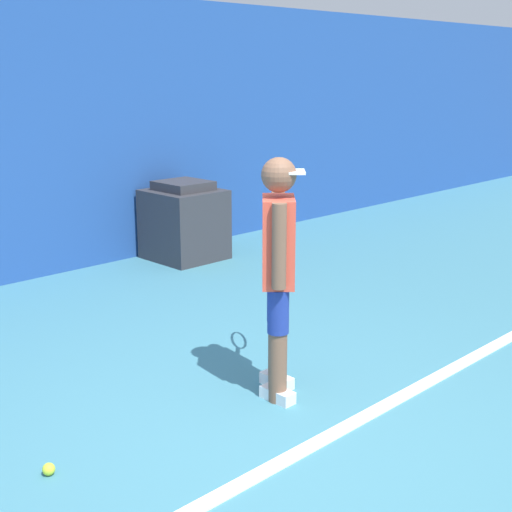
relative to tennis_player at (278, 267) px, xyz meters
name	(u,v)px	position (x,y,z in m)	size (l,w,h in m)	color
ground_plane	(268,441)	(-0.51, -0.42, -0.87)	(24.00, 24.00, 0.00)	teal
court_baseline	(296,454)	(-0.51, -0.63, -0.86)	(21.60, 0.10, 0.01)	white
tennis_player	(278,267)	(0.00, 0.00, 0.00)	(0.73, 0.73, 1.57)	brown
tennis_ball	(49,469)	(-1.59, 0.16, -0.83)	(0.07, 0.07, 0.07)	#D1E533
covered_chair	(184,222)	(1.80, 3.17, -0.45)	(0.74, 0.78, 0.89)	#333338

